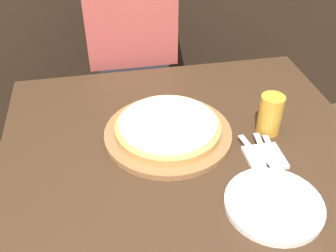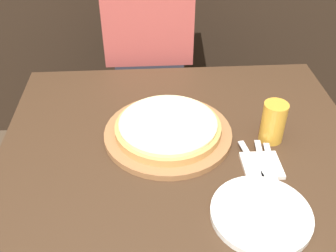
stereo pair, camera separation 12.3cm
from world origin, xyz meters
name	(u,v)px [view 2 (the right image)]	position (x,y,z in m)	size (l,w,h in m)	color
dining_table	(180,216)	(0.00, 0.00, 0.35)	(1.13, 0.95, 0.71)	#3D2819
pizza_on_board	(168,130)	(-0.04, 0.03, 0.73)	(0.40, 0.40, 0.06)	#99663D
beer_glass	(274,121)	(0.28, 0.00, 0.78)	(0.07, 0.07, 0.13)	gold
dinner_plate	(261,214)	(0.17, -0.30, 0.72)	(0.26, 0.26, 0.02)	white
napkin_stack	(262,165)	(0.22, -0.13, 0.71)	(0.11, 0.11, 0.01)	white
fork	(253,164)	(0.20, -0.13, 0.72)	(0.05, 0.21, 0.00)	silver
dinner_knife	(262,163)	(0.22, -0.13, 0.72)	(0.04, 0.21, 0.00)	silver
spoon	(271,163)	(0.25, -0.13, 0.72)	(0.04, 0.18, 0.00)	silver
diner_person	(149,67)	(-0.09, 0.63, 0.63)	(0.37, 0.20, 1.29)	#33333D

